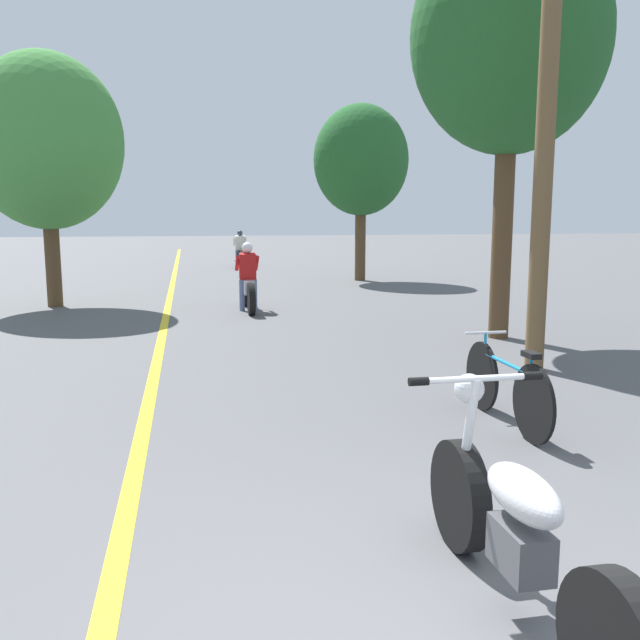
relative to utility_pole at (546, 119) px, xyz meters
The scene contains 9 objects.
lane_stripe_center 9.02m from the utility_pole, 124.94° to the left, with size 0.14×48.00×0.01m, color yellow.
utility_pole is the anchor object (origin of this frame).
roadside_tree_right_near 2.71m from the utility_pole, 75.86° to the left, with size 3.08×2.77×6.44m.
roadside_tree_right_far 11.96m from the utility_pole, 86.53° to the left, with size 2.82×2.54×5.19m.
roadside_tree_left 10.44m from the utility_pole, 133.95° to the left, with size 3.20×2.88×5.34m.
motorcycle_foreground 6.38m from the utility_pole, 119.31° to the right, with size 0.78×2.19×1.12m.
motorcycle_rider_lead 7.36m from the utility_pole, 117.46° to the left, with size 0.50×2.08×1.42m.
motorcycle_rider_far 17.86m from the utility_pole, 98.00° to the left, with size 0.50×2.11×1.39m.
bicycle_parked 3.79m from the utility_pole, 124.30° to the right, with size 0.44×1.77×0.83m.
Camera 1 is at (-1.24, -2.58, 2.00)m, focal length 38.00 mm.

